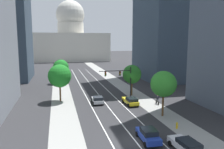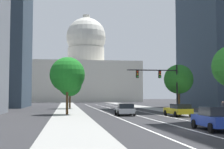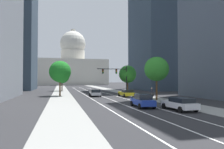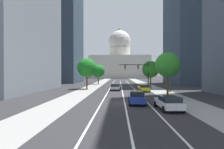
# 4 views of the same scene
# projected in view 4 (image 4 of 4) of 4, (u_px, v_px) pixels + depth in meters

# --- Properties ---
(ground_plane) EXTENTS (400.00, 400.00, 0.00)m
(ground_plane) POSITION_uv_depth(u_px,v_px,m) (121.00, 84.00, 62.91)
(ground_plane) COLOR #2B2B2D
(sidewalk_left) EXTENTS (4.19, 130.00, 0.01)m
(sidewalk_left) POSITION_uv_depth(u_px,v_px,m) (96.00, 85.00, 58.19)
(sidewalk_left) COLOR gray
(sidewalk_left) RESTS_ON ground
(sidewalk_right) EXTENTS (4.19, 130.00, 0.01)m
(sidewalk_right) POSITION_uv_depth(u_px,v_px,m) (146.00, 85.00, 57.63)
(sidewalk_right) COLOR gray
(sidewalk_right) RESTS_ON ground
(lane_stripe_left) EXTENTS (0.16, 90.00, 0.01)m
(lane_stripe_left) POSITION_uv_depth(u_px,v_px,m) (110.00, 87.00, 48.02)
(lane_stripe_left) COLOR white
(lane_stripe_left) RESTS_ON ground
(lane_stripe_center) EXTENTS (0.16, 90.00, 0.01)m
(lane_stripe_center) POSITION_uv_depth(u_px,v_px,m) (122.00, 87.00, 47.92)
(lane_stripe_center) COLOR white
(lane_stripe_center) RESTS_ON ground
(lane_stripe_right) EXTENTS (0.16, 90.00, 0.01)m
(lane_stripe_right) POSITION_uv_depth(u_px,v_px,m) (133.00, 87.00, 47.81)
(lane_stripe_right) COLOR white
(lane_stripe_right) RESTS_ON ground
(office_tower_far_left) EXTENTS (15.63, 18.96, 49.90)m
(office_tower_far_left) POSITION_uv_depth(u_px,v_px,m) (60.00, 20.00, 73.97)
(office_tower_far_left) COLOR #334251
(office_tower_far_left) RESTS_ON ground
(office_tower_far_right) EXTENTS (22.60, 20.90, 49.93)m
(office_tower_far_right) POSITION_uv_depth(u_px,v_px,m) (203.00, 9.00, 61.67)
(office_tower_far_right) COLOR #334251
(office_tower_far_right) RESTS_ON ground
(capitol_building) EXTENTS (42.97, 24.80, 36.72)m
(capitol_building) POSITION_uv_depth(u_px,v_px,m) (120.00, 61.00, 138.25)
(capitol_building) COLOR beige
(capitol_building) RESTS_ON ground
(car_white) EXTENTS (2.22, 4.69, 1.41)m
(car_white) POSITION_uv_depth(u_px,v_px,m) (169.00, 102.00, 18.84)
(car_white) COLOR silver
(car_white) RESTS_ON ground
(car_yellow) EXTENTS (2.14, 4.80, 1.43)m
(car_yellow) POSITION_uv_depth(u_px,v_px,m) (144.00, 88.00, 37.50)
(car_yellow) COLOR yellow
(car_yellow) RESTS_ON ground
(car_blue) EXTENTS (2.11, 4.42, 1.59)m
(car_blue) POSITION_uv_depth(u_px,v_px,m) (137.00, 97.00, 22.35)
(car_blue) COLOR #1E389E
(car_blue) RESTS_ON ground
(car_silver) EXTENTS (2.21, 4.13, 1.43)m
(car_silver) POSITION_uv_depth(u_px,v_px,m) (115.00, 87.00, 39.91)
(car_silver) COLOR #B2B5BA
(car_silver) RESTS_ON ground
(traffic_signal_mast) EXTENTS (6.76, 0.39, 6.44)m
(traffic_signal_mast) POSITION_uv_depth(u_px,v_px,m) (139.00, 70.00, 42.75)
(traffic_signal_mast) COLOR black
(traffic_signal_mast) RESTS_ON ground
(fire_hydrant) EXTENTS (0.26, 0.35, 0.91)m
(fire_hydrant) POSITION_uv_depth(u_px,v_px,m) (174.00, 97.00, 24.87)
(fire_hydrant) COLOR yellow
(fire_hydrant) RESTS_ON ground
(cyclist) EXTENTS (0.37, 1.70, 1.72)m
(cyclist) POSITION_uv_depth(u_px,v_px,m) (170.00, 88.00, 36.44)
(cyclist) COLOR black
(cyclist) RESTS_ON ground
(street_tree_near_left) EXTENTS (4.46, 4.46, 7.25)m
(street_tree_near_left) POSITION_uv_depth(u_px,v_px,m) (87.00, 68.00, 43.48)
(street_tree_near_left) COLOR #51381E
(street_tree_near_left) RESTS_ON ground
(street_tree_near_right) EXTENTS (4.02, 4.02, 6.64)m
(street_tree_near_right) POSITION_uv_depth(u_px,v_px,m) (151.00, 69.00, 44.31)
(street_tree_near_right) COLOR #51381E
(street_tree_near_right) RESTS_ON ground
(street_tree_far_right) EXTENTS (4.03, 4.03, 7.13)m
(street_tree_far_right) POSITION_uv_depth(u_px,v_px,m) (168.00, 65.00, 30.11)
(street_tree_far_right) COLOR #51381E
(street_tree_far_right) RESTS_ON ground
(street_tree_mid_left) EXTENTS (4.33, 4.33, 6.63)m
(street_tree_mid_left) POSITION_uv_depth(u_px,v_px,m) (98.00, 71.00, 62.99)
(street_tree_mid_left) COLOR #51381E
(street_tree_mid_left) RESTS_ON ground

